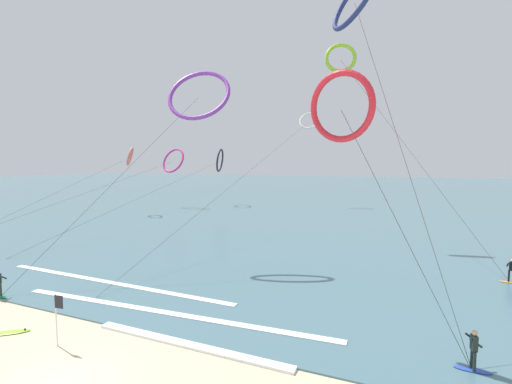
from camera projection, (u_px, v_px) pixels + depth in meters
sea_water at (360, 189)px, 109.57m from camera, size 400.00×200.00×0.08m
surfer_amber at (511, 272)px, 24.60m from camera, size 1.40×0.59×1.70m
surfer_cobalt at (473, 353)px, 14.21m from camera, size 1.40×0.63×1.70m
kite_lime at (341, 58)px, 37.36m from camera, size 15.51×10.89×21.24m
kite_ivory at (309, 121)px, 68.61m from camera, size 4.13×54.30×18.38m
kite_magenta at (173, 161)px, 66.50m from camera, size 5.37×43.25×11.15m
kite_coral at (130, 157)px, 57.33m from camera, size 2.84×29.77×11.02m
kite_violet at (199, 95)px, 29.81m from camera, size 10.07×14.82×16.59m
kite_crimson at (341, 107)px, 16.78m from camera, size 7.42×2.29×12.87m
kite_charcoal at (220, 160)px, 69.56m from camera, size 2.82×45.24×11.19m
kite_navy at (355, 1)px, 21.00m from camera, size 7.89×8.72×19.98m
surfboard_spare at (9, 332)px, 17.53m from camera, size 1.80×1.60×0.20m
beach_flag at (57, 312)px, 16.16m from camera, size 0.47×0.09×2.49m
wave_crest_near at (188, 345)px, 16.31m from camera, size 10.36×0.62×0.12m
wave_crest_mid at (164, 313)px, 19.74m from camera, size 19.98×1.49×0.12m
wave_crest_far at (110, 283)px, 24.63m from camera, size 19.75×0.88×0.12m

